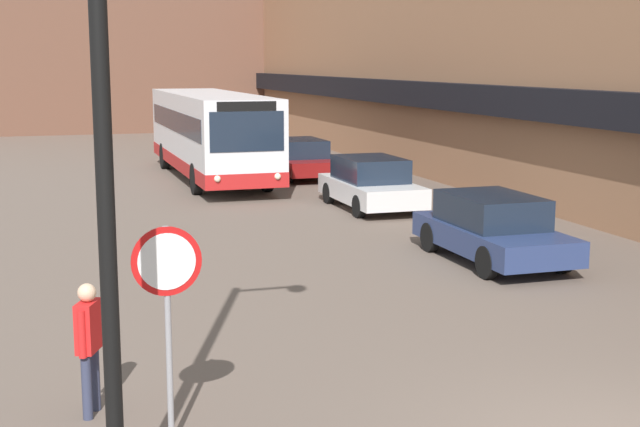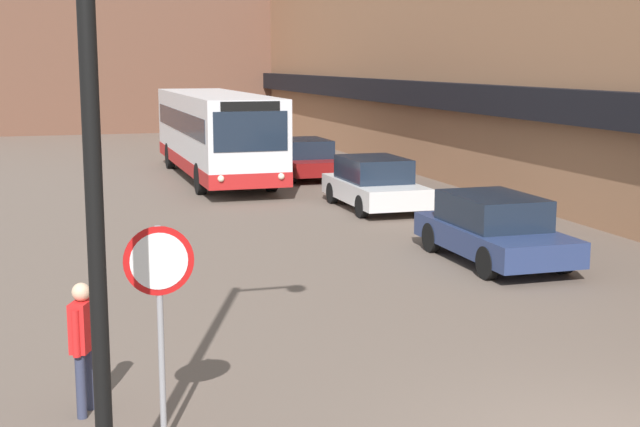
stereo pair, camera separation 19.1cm
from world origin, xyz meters
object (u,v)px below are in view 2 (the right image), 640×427
object	(u,v)px
parked_car_middle	(374,183)
street_lamp	(117,27)
pedestrian	(83,336)
parked_car_front	(493,228)
stop_sign	(160,288)
city_bus	(215,133)
parked_car_back	(304,158)

from	to	relation	value
parked_car_middle	street_lamp	size ratio (longest dim) A/B	0.57
pedestrian	parked_car_front	bearing A→B (deg)	-32.36
stop_sign	city_bus	bearing A→B (deg)	78.15
city_bus	pedestrian	world-z (taller)	city_bus
city_bus	parked_car_back	distance (m)	3.37
parked_car_back	pedestrian	size ratio (longest dim) A/B	2.68
parked_car_middle	parked_car_back	distance (m)	7.27
street_lamp	parked_car_back	bearing A→B (deg)	70.27
parked_car_middle	stop_sign	size ratio (longest dim) A/B	1.71
city_bus	parked_car_middle	distance (m)	8.58
parked_car_back	stop_sign	world-z (taller)	stop_sign
pedestrian	city_bus	bearing A→B (deg)	8.29
parked_car_middle	parked_car_front	bearing A→B (deg)	-90.00
pedestrian	parked_car_middle	bearing A→B (deg)	-10.32
city_bus	parked_car_front	xyz separation A→B (m)	(3.16, -15.16, -0.95)
parked_car_front	pedestrian	bearing A→B (deg)	-145.16
city_bus	stop_sign	size ratio (longest dim) A/B	4.82
city_bus	stop_sign	world-z (taller)	city_bus
city_bus	street_lamp	distance (m)	24.54
parked_car_front	parked_car_middle	bearing A→B (deg)	90.00
street_lamp	pedestrian	bearing A→B (deg)	97.11
parked_car_front	parked_car_middle	size ratio (longest dim) A/B	1.01
city_bus	parked_car_middle	xyz separation A→B (m)	(3.16, -7.93, -0.94)
stop_sign	parked_car_middle	bearing A→B (deg)	61.43
stop_sign	parked_car_back	bearing A→B (deg)	70.10
parked_car_back	parked_car_middle	bearing A→B (deg)	-90.00
parked_car_front	parked_car_back	bearing A→B (deg)	90.00
stop_sign	pedestrian	xyz separation A→B (m)	(-0.79, 1.17, -0.82)
parked_car_back	street_lamp	size ratio (longest dim) A/B	0.59
parked_car_front	city_bus	bearing A→B (deg)	101.78
parked_car_front	street_lamp	distance (m)	12.59
parked_car_front	street_lamp	bearing A→B (deg)	-133.79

